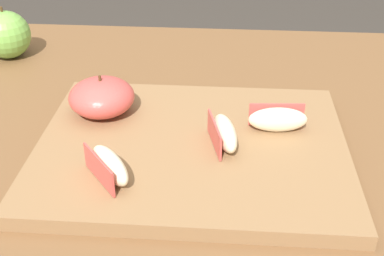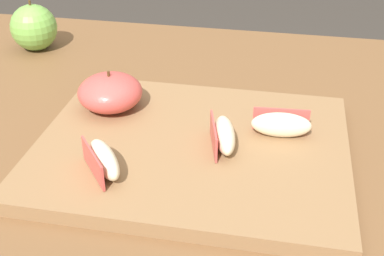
{
  "view_description": "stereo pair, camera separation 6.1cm",
  "coord_description": "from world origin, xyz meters",
  "px_view_note": "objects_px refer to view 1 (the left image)",
  "views": [
    {
      "loc": [
        0.1,
        -0.5,
        1.1
      ],
      "look_at": [
        0.06,
        0.01,
        0.78
      ],
      "focal_mm": 47.74,
      "sensor_mm": 36.0,
      "label": 1
    },
    {
      "loc": [
        0.16,
        -0.49,
        1.1
      ],
      "look_at": [
        0.06,
        0.01,
        0.78
      ],
      "focal_mm": 47.74,
      "sensor_mm": 36.0,
      "label": 2
    }
  ],
  "objects_px": {
    "apple_wedge_front": "(109,166)",
    "apple_wedge_near_knife": "(224,133)",
    "cutting_board": "(192,148)",
    "whole_apple_granny_green": "(6,35)",
    "apple_half_skin_up": "(102,97)",
    "apple_wedge_back": "(278,119)"
  },
  "relations": [
    {
      "from": "apple_wedge_back",
      "to": "whole_apple_granny_green",
      "type": "distance_m",
      "value": 0.5
    },
    {
      "from": "apple_wedge_near_knife",
      "to": "apple_wedge_back",
      "type": "distance_m",
      "value": 0.08
    },
    {
      "from": "apple_half_skin_up",
      "to": "apple_wedge_near_knife",
      "type": "height_order",
      "value": "apple_half_skin_up"
    },
    {
      "from": "apple_wedge_front",
      "to": "apple_wedge_back",
      "type": "height_order",
      "value": "same"
    },
    {
      "from": "apple_wedge_front",
      "to": "apple_wedge_near_knife",
      "type": "distance_m",
      "value": 0.14
    },
    {
      "from": "apple_wedge_near_knife",
      "to": "apple_half_skin_up",
      "type": "bearing_deg",
      "value": 157.98
    },
    {
      "from": "cutting_board",
      "to": "whole_apple_granny_green",
      "type": "relative_size",
      "value": 4.22
    },
    {
      "from": "cutting_board",
      "to": "apple_wedge_back",
      "type": "xyz_separation_m",
      "value": [
        0.1,
        0.04,
        0.03
      ]
    },
    {
      "from": "apple_wedge_front",
      "to": "apple_wedge_back",
      "type": "relative_size",
      "value": 0.97
    },
    {
      "from": "apple_wedge_front",
      "to": "apple_wedge_near_knife",
      "type": "bearing_deg",
      "value": 31.6
    },
    {
      "from": "apple_wedge_near_knife",
      "to": "whole_apple_granny_green",
      "type": "bearing_deg",
      "value": 143.45
    },
    {
      "from": "apple_half_skin_up",
      "to": "whole_apple_granny_green",
      "type": "distance_m",
      "value": 0.3
    },
    {
      "from": "apple_half_skin_up",
      "to": "whole_apple_granny_green",
      "type": "relative_size",
      "value": 0.97
    },
    {
      "from": "cutting_board",
      "to": "apple_half_skin_up",
      "type": "bearing_deg",
      "value": 152.91
    },
    {
      "from": "whole_apple_granny_green",
      "to": "apple_wedge_front",
      "type": "bearing_deg",
      "value": -54.48
    },
    {
      "from": "apple_wedge_back",
      "to": "apple_wedge_near_knife",
      "type": "bearing_deg",
      "value": -150.13
    },
    {
      "from": "whole_apple_granny_green",
      "to": "apple_wedge_back",
      "type": "bearing_deg",
      "value": -28.6
    },
    {
      "from": "apple_wedge_front",
      "to": "whole_apple_granny_green",
      "type": "height_order",
      "value": "whole_apple_granny_green"
    },
    {
      "from": "apple_wedge_front",
      "to": "apple_wedge_near_knife",
      "type": "xyz_separation_m",
      "value": [
        0.12,
        0.08,
        0.0
      ]
    },
    {
      "from": "cutting_board",
      "to": "apple_half_skin_up",
      "type": "relative_size",
      "value": 4.34
    },
    {
      "from": "apple_half_skin_up",
      "to": "apple_wedge_front",
      "type": "height_order",
      "value": "apple_half_skin_up"
    },
    {
      "from": "apple_wedge_front",
      "to": "apple_wedge_near_knife",
      "type": "relative_size",
      "value": 0.94
    }
  ]
}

